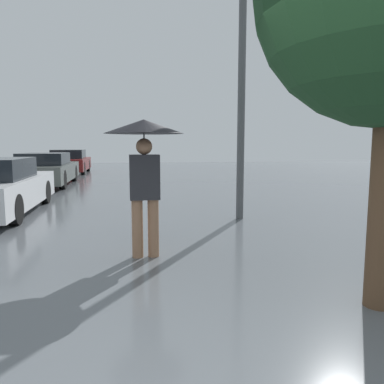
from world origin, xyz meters
The scene contains 4 objects.
pedestrian centered at (-0.19, 3.13, 1.42)m, with size 1.01×1.01×1.79m.
parked_car_third centered at (-3.31, 12.63, 0.57)m, with size 1.77×4.60×1.18m.
parked_car_farthest centered at (-3.33, 18.69, 0.58)m, with size 1.80×4.21×1.22m.
street_lamp centered at (1.80, 5.39, 3.31)m, with size 0.38×0.38×5.16m.
Camera 1 is at (-0.43, -1.71, 1.47)m, focal length 35.00 mm.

